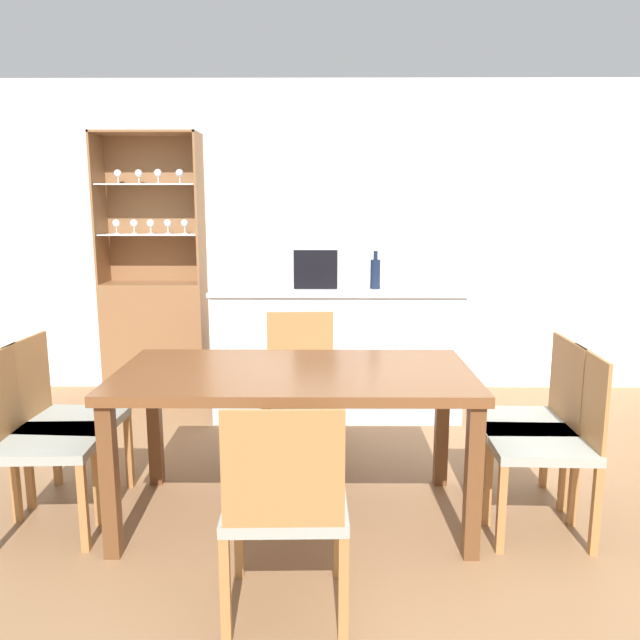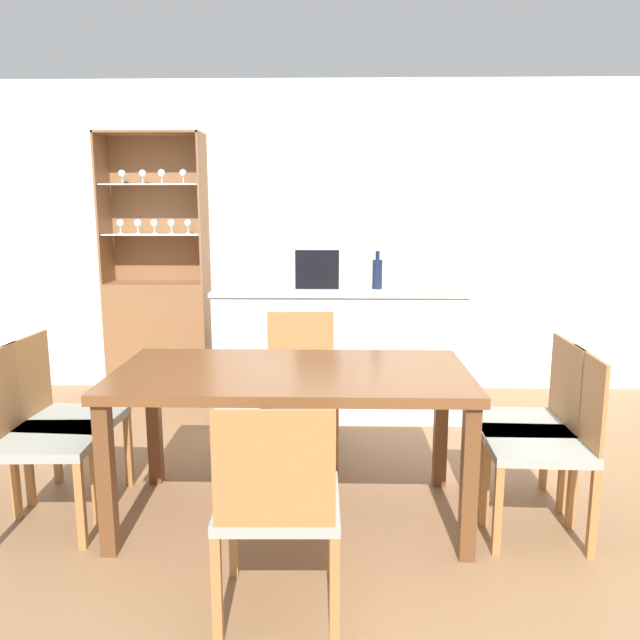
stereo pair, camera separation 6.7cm
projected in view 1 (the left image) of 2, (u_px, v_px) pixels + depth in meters
ground_plane at (423, 551)px, 2.86m from camera, size 18.00×18.00×0.00m
wall_back at (379, 239)px, 5.21m from camera, size 6.80×0.06×2.55m
kitchen_counter at (337, 351)px, 4.66m from camera, size 1.82×0.59×0.96m
display_cabinet at (156, 319)px, 5.15m from camera, size 0.82×0.34×2.12m
dining_table at (294, 387)px, 3.06m from camera, size 1.73×0.87×0.77m
dining_chair_side_left_near at (40, 439)px, 2.97m from camera, size 0.48×0.48×0.89m
dining_chair_side_right_near at (548, 440)px, 2.96m from camera, size 0.48×0.48×0.89m
dining_chair_head_near at (285, 504)px, 2.33m from camera, size 0.47×0.47×0.89m
dining_chair_head_far at (300, 385)px, 3.86m from camera, size 0.48×0.48×0.89m
dining_chair_side_right_far at (530, 421)px, 3.22m from camera, size 0.46×0.46×0.89m
dining_chair_side_left_far at (63, 420)px, 3.23m from camera, size 0.49×0.49×0.89m
microwave at (325, 267)px, 4.53m from camera, size 0.48×0.35×0.31m
wine_bottle at (375, 273)px, 4.53m from camera, size 0.07×0.07×0.28m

